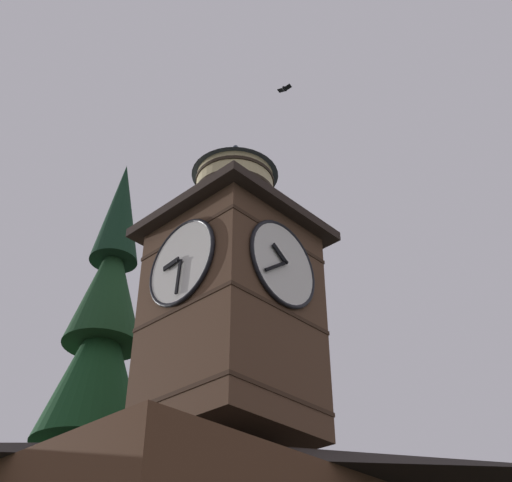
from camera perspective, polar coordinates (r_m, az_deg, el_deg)
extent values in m
cube|color=brown|center=(16.36, -2.09, -7.61)|extent=(3.30, 3.30, 5.40)
cube|color=#3C291C|center=(15.54, -2.25, -14.38)|extent=(3.34, 3.34, 0.10)
cube|color=#3C291C|center=(16.35, -2.09, -7.69)|extent=(3.34, 3.34, 0.10)
cube|color=#3C291C|center=(17.35, -1.95, -1.70)|extent=(3.34, 3.34, 0.10)
cylinder|color=white|center=(15.94, 2.27, -1.96)|extent=(2.16, 0.10, 2.16)
torus|color=black|center=(15.92, 2.33, -1.93)|extent=(2.26, 0.10, 2.26)
cube|color=black|center=(15.82, 1.99, -1.04)|extent=(0.51, 0.04, 0.41)
cube|color=black|center=(15.51, 1.70, -2.14)|extent=(0.76, 0.04, 0.59)
sphere|color=black|center=(15.88, 2.57, -1.82)|extent=(0.10, 0.10, 0.10)
cylinder|color=white|center=(15.96, -6.28, -1.82)|extent=(0.10, 2.16, 2.16)
torus|color=black|center=(15.95, -6.34, -1.79)|extent=(0.10, 2.26, 2.26)
cube|color=black|center=(16.10, -7.17, -1.94)|extent=(0.04, 0.55, 0.18)
cube|color=black|center=(15.65, -6.57, -3.00)|extent=(0.04, 0.15, 0.89)
sphere|color=black|center=(15.90, -6.57, -1.67)|extent=(0.10, 0.10, 0.10)
cube|color=#2D231E|center=(17.81, -1.90, 0.54)|extent=(4.00, 4.00, 0.25)
cylinder|color=#D1BC84|center=(18.44, -1.84, 3.25)|extent=(2.13, 2.13, 1.87)
cylinder|color=#2D2319|center=(18.02, -1.88, 1.48)|extent=(2.19, 2.19, 0.10)
cylinder|color=#2D2319|center=(18.30, -1.85, 2.67)|extent=(2.19, 2.19, 0.10)
cylinder|color=#2D2319|center=(18.58, -1.82, 3.82)|extent=(2.19, 2.19, 0.10)
cylinder|color=#2D2319|center=(18.87, -1.80, 4.94)|extent=(2.19, 2.19, 0.10)
cone|color=#384251|center=(19.34, -1.76, 6.59)|extent=(2.43, 2.43, 0.97)
sphere|color=#424C5B|center=(19.72, -1.73, 7.87)|extent=(0.16, 0.16, 0.16)
cone|color=#163F1F|center=(21.46, -13.15, -10.25)|extent=(3.29, 3.29, 4.85)
cone|color=#1A3E20|center=(22.71, -12.25, -3.81)|extent=(2.45, 2.45, 4.22)
cone|color=#153320|center=(24.40, -11.37, 2.48)|extent=(1.62, 1.62, 4.22)
sphere|color=silver|center=(58.63, -15.57, -18.74)|extent=(2.02, 2.02, 2.02)
ellipsoid|color=black|center=(25.74, 2.42, 12.71)|extent=(0.28, 0.19, 0.14)
cube|color=black|center=(25.70, 2.69, 12.83)|extent=(0.23, 0.30, 0.09)
cube|color=black|center=(25.79, 2.16, 12.59)|extent=(0.23, 0.30, 0.09)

